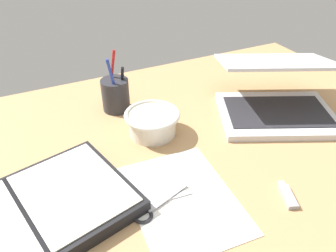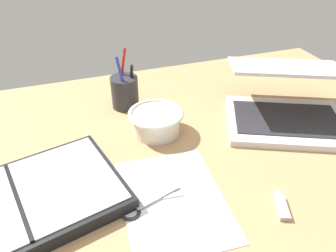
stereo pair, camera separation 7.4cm
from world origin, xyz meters
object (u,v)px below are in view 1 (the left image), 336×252
Objects in this scene: laptop at (276,96)px; bowl at (152,122)px; pen_cup at (116,94)px; scissors at (147,207)px; planner at (26,218)px.

laptop is 2.91× the size of bowl.
laptop is at bearing -27.67° from pen_cup.
bowl reaches higher than scissors.
bowl is at bearing 58.10° from scissors.
scissors is (-11.02, -22.51, -3.03)cm from bowl.
laptop is 3.00× the size of scissors.
planner is at bearing -146.10° from laptop.
pen_cup reaches higher than planner.
bowl is 36.07cm from planner.
laptop reaches higher than bowl.
planner is (-66.82, -11.01, -3.54)cm from laptop.
planner is 3.19× the size of scissors.
scissors is (-6.59, -37.74, -4.37)cm from pen_cup.
bowl is 25.24cm from scissors.
bowl is 15.92cm from pen_cup.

